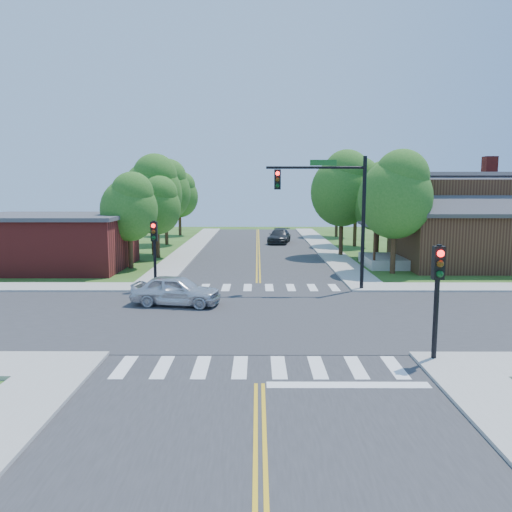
{
  "coord_description": "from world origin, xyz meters",
  "views": [
    {
      "loc": [
        -0.06,
        -21.01,
        5.56
      ],
      "look_at": [
        -0.13,
        3.39,
        2.2
      ],
      "focal_mm": 35.0,
      "sensor_mm": 36.0,
      "label": 1
    }
  ],
  "objects_px": {
    "house_ne": "(472,219)",
    "signal_pole_nw": "(154,242)",
    "car_dgrey": "(279,237)",
    "signal_mast_ne": "(332,201)",
    "signal_pole_se": "(438,281)",
    "car_silver": "(176,291)"
  },
  "relations": [
    {
      "from": "signal_pole_se",
      "to": "car_dgrey",
      "type": "relative_size",
      "value": 0.76
    },
    {
      "from": "signal_pole_nw",
      "to": "signal_mast_ne",
      "type": "bearing_deg",
      "value": 0.07
    },
    {
      "from": "signal_pole_se",
      "to": "car_dgrey",
      "type": "height_order",
      "value": "signal_pole_se"
    },
    {
      "from": "signal_pole_nw",
      "to": "house_ne",
      "type": "relative_size",
      "value": 0.29
    },
    {
      "from": "house_ne",
      "to": "car_silver",
      "type": "height_order",
      "value": "house_ne"
    },
    {
      "from": "signal_mast_ne",
      "to": "car_silver",
      "type": "bearing_deg",
      "value": -155.54
    },
    {
      "from": "car_silver",
      "to": "car_dgrey",
      "type": "bearing_deg",
      "value": -2.96
    },
    {
      "from": "signal_mast_ne",
      "to": "house_ne",
      "type": "height_order",
      "value": "signal_mast_ne"
    },
    {
      "from": "signal_pole_se",
      "to": "signal_pole_nw",
      "type": "xyz_separation_m",
      "value": [
        -11.2,
        11.2,
        0.0
      ]
    },
    {
      "from": "house_ne",
      "to": "car_dgrey",
      "type": "height_order",
      "value": "house_ne"
    },
    {
      "from": "signal_pole_nw",
      "to": "car_silver",
      "type": "distance_m",
      "value": 4.38
    },
    {
      "from": "signal_pole_se",
      "to": "house_ne",
      "type": "bearing_deg",
      "value": 64.42
    },
    {
      "from": "signal_pole_se",
      "to": "car_dgrey",
      "type": "xyz_separation_m",
      "value": [
        -3.46,
        34.23,
        -1.97
      ]
    },
    {
      "from": "signal_mast_ne",
      "to": "signal_pole_se",
      "type": "relative_size",
      "value": 1.89
    },
    {
      "from": "signal_pole_se",
      "to": "house_ne",
      "type": "distance_m",
      "value": 22.03
    },
    {
      "from": "house_ne",
      "to": "car_dgrey",
      "type": "xyz_separation_m",
      "value": [
        -12.97,
        14.37,
        -2.64
      ]
    },
    {
      "from": "car_dgrey",
      "to": "car_silver",
      "type": "bearing_deg",
      "value": -92.92
    },
    {
      "from": "signal_pole_se",
      "to": "signal_pole_nw",
      "type": "relative_size",
      "value": 1.0
    },
    {
      "from": "signal_mast_ne",
      "to": "car_dgrey",
      "type": "xyz_separation_m",
      "value": [
        -1.78,
        23.02,
        -4.16
      ]
    },
    {
      "from": "signal_pole_nw",
      "to": "car_silver",
      "type": "height_order",
      "value": "signal_pole_nw"
    },
    {
      "from": "house_ne",
      "to": "signal_pole_nw",
      "type": "bearing_deg",
      "value": -157.31
    },
    {
      "from": "signal_mast_ne",
      "to": "signal_pole_se",
      "type": "xyz_separation_m",
      "value": [
        1.69,
        -11.21,
        -2.19
      ]
    }
  ]
}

